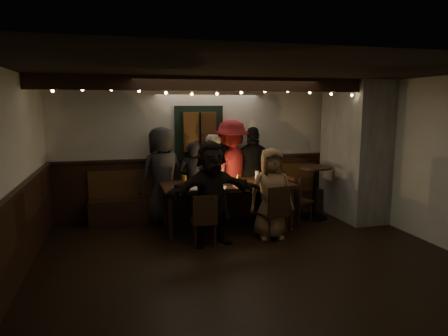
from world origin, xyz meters
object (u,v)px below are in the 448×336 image
object	(u,v)px
person_g	(271,194)
person_c	(211,177)
person_a	(162,175)
chair_near_left	(204,217)
chair_end	(296,197)
person_e	(253,171)
person_b	(193,181)
person_f	(212,193)
high_top	(315,185)
person_d	(231,169)
chair_near_right	(275,210)
dining_table	(227,187)

from	to	relation	value
person_g	person_c	bearing A→B (deg)	119.94
person_a	person_c	distance (m)	0.94
chair_near_left	chair_end	xyz separation A→B (m)	(1.90, 0.79, 0.02)
person_a	person_e	bearing A→B (deg)	158.36
person_b	person_f	bearing A→B (deg)	108.04
high_top	chair_near_left	bearing A→B (deg)	-156.99
person_a	person_g	size ratio (longest dim) A/B	1.19
person_d	person_g	xyz separation A→B (m)	(0.25, -1.47, -0.19)
chair_near_left	person_g	size ratio (longest dim) A/B	0.55
chair_near_right	person_e	distance (m)	1.57
chair_near_right	person_e	size ratio (longest dim) A/B	0.51
person_b	person_d	bearing A→B (deg)	-154.22
chair_near_left	high_top	xyz separation A→B (m)	(2.38, 1.01, 0.17)
dining_table	chair_near_left	size ratio (longest dim) A/B	2.75
person_e	person_f	xyz separation A→B (m)	(-1.18, -1.44, -0.06)
person_c	person_d	size ratio (longest dim) A/B	0.86
person_d	person_b	bearing A→B (deg)	-13.41
chair_near_left	person_e	bearing A→B (deg)	49.01
person_c	person_f	size ratio (longest dim) A/B	0.99
dining_table	person_a	distance (m)	1.26
chair_near_right	person_d	bearing A→B (deg)	99.76
high_top	person_a	bearing A→B (deg)	170.17
chair_near_right	person_f	distance (m)	1.07
chair_near_left	person_f	distance (m)	0.39
dining_table	person_a	size ratio (longest dim) A/B	1.28
chair_near_right	dining_table	bearing A→B (deg)	125.35
dining_table	person_g	distance (m)	0.89
person_c	person_f	world-z (taller)	person_f
person_a	person_d	bearing A→B (deg)	161.72
dining_table	person_b	size ratio (longest dim) A/B	1.52
chair_near_right	high_top	xyz separation A→B (m)	(1.22, 1.02, 0.13)
high_top	person_c	xyz separation A→B (m)	(-1.92, 0.51, 0.17)
person_b	person_d	distance (m)	0.81
person_d	person_f	distance (m)	1.70
person_b	person_g	world-z (taller)	person_g
chair_near_right	person_b	bearing A→B (deg)	125.55
chair_near_right	person_b	distance (m)	1.83
chair_near_left	person_b	size ratio (longest dim) A/B	0.55
chair_near_left	person_a	size ratio (longest dim) A/B	0.46
chair_near_right	person_e	bearing A→B (deg)	84.25
chair_near_right	person_a	size ratio (longest dim) A/B	0.50
chair_near_left	person_e	size ratio (longest dim) A/B	0.47
person_a	person_g	distance (m)	2.12
high_top	person_e	bearing A→B (deg)	154.98
dining_table	chair_end	size ratio (longest dim) A/B	2.61
person_g	person_f	bearing A→B (deg)	-172.91
person_c	person_e	distance (m)	0.85
chair_end	person_a	bearing A→B (deg)	163.22
person_c	person_f	xyz separation A→B (m)	(-0.33, -1.45, 0.01)
person_a	person_e	size ratio (longest dim) A/B	1.02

